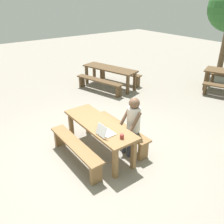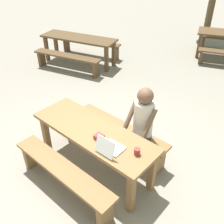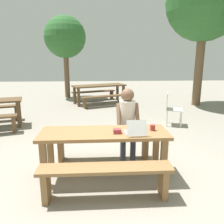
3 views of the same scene
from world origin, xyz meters
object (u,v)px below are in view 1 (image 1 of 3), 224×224
at_px(laptop, 105,132).
at_px(small_pouch, 101,127).
at_px(coffee_mug, 122,136).
at_px(picnic_table_mid, 110,71).
at_px(person_seated, 132,122).
at_px(picnic_table_front, 99,128).

bearing_deg(laptop, small_pouch, -18.05).
bearing_deg(coffee_mug, laptop, -148.80).
xyz_separation_m(laptop, picnic_table_mid, (-3.73, 2.85, -0.17)).
bearing_deg(small_pouch, laptop, -16.85).
bearing_deg(picnic_table_mid, coffee_mug, -49.67).
bearing_deg(picnic_table_mid, person_seated, -45.88).
relative_size(laptop, person_seated, 0.24).
xyz_separation_m(picnic_table_front, small_pouch, (0.20, -0.08, 0.15)).
relative_size(small_pouch, person_seated, 0.09).
relative_size(laptop, small_pouch, 2.71).
height_order(coffee_mug, person_seated, person_seated).
height_order(picnic_table_front, person_seated, person_seated).
height_order(laptop, coffee_mug, laptop).
bearing_deg(person_seated, laptop, -87.95).
distance_m(laptop, small_pouch, 0.28).
distance_m(picnic_table_front, picnic_table_mid, 4.23).
bearing_deg(small_pouch, person_seated, 69.96).
relative_size(coffee_mug, person_seated, 0.07).
distance_m(coffee_mug, person_seated, 0.64).
distance_m(coffee_mug, picnic_table_mid, 4.84).
height_order(picnic_table_front, coffee_mug, coffee_mug).
height_order(laptop, person_seated, person_seated).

